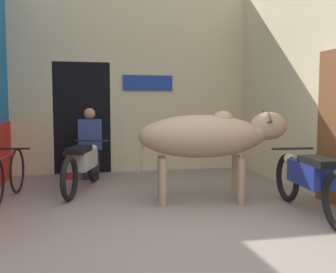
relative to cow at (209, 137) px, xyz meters
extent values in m
plane|color=gray|center=(-0.70, -1.31, -0.92)|extent=(30.00, 30.00, 0.00)
cube|color=beige|center=(-0.70, 2.82, 2.02)|extent=(4.69, 0.18, 1.54)
cube|color=beige|center=(-2.65, 2.82, 0.17)|extent=(0.80, 0.18, 2.17)
cube|color=beige|center=(0.25, 2.82, 0.17)|extent=(2.80, 0.18, 2.17)
cube|color=black|center=(-1.70, 3.18, 0.17)|extent=(1.10, 0.90, 2.17)
cube|color=navy|center=(-0.40, 2.71, 0.87)|extent=(1.00, 0.03, 0.30)
cube|color=beige|center=(1.74, 0.71, 0.94)|extent=(0.18, 4.03, 3.71)
ellipsoid|color=tan|center=(-0.11, 0.02, 0.01)|extent=(1.79, 0.85, 0.59)
ellipsoid|color=tan|center=(0.19, -0.03, 0.25)|extent=(0.31, 0.28, 0.22)
cylinder|color=tan|center=(0.67, -0.10, 0.05)|extent=(0.42, 0.33, 0.39)
ellipsoid|color=tan|center=(0.83, -0.12, 0.15)|extent=(0.56, 0.40, 0.38)
cylinder|color=tan|center=(-0.92, 0.13, -0.20)|extent=(0.13, 0.06, 0.58)
cylinder|color=tan|center=(0.44, 0.11, -0.60)|extent=(0.11, 0.11, 0.64)
cylinder|color=tan|center=(0.39, -0.23, -0.60)|extent=(0.11, 0.11, 0.64)
cylinder|color=tan|center=(-0.61, 0.26, -0.60)|extent=(0.11, 0.11, 0.64)
cylinder|color=tan|center=(-0.66, -0.08, -0.60)|extent=(0.11, 0.11, 0.64)
cone|color=#473D33|center=(0.80, 0.02, 0.29)|extent=(0.09, 0.15, 0.20)
cone|color=#473D33|center=(0.76, -0.24, 0.29)|extent=(0.09, 0.15, 0.20)
torus|color=black|center=(1.10, -0.17, -0.58)|extent=(0.14, 0.67, 0.67)
cube|color=navy|center=(1.04, -0.83, -0.41)|extent=(0.35, 0.75, 0.28)
cube|color=black|center=(1.02, -1.03, -0.23)|extent=(0.31, 0.61, 0.09)
cylinder|color=black|center=(1.09, -0.31, -0.16)|extent=(0.58, 0.09, 0.03)
sphere|color=silver|center=(1.10, -0.22, -0.31)|extent=(0.15, 0.15, 0.15)
torus|color=black|center=(-1.89, 0.50, -0.60)|extent=(0.26, 0.64, 0.64)
torus|color=black|center=(-1.51, 1.80, -0.60)|extent=(0.26, 0.64, 0.64)
cube|color=#9E9993|center=(-1.70, 1.15, -0.43)|extent=(0.48, 0.80, 0.28)
cube|color=black|center=(-1.75, 0.95, -0.25)|extent=(0.42, 0.65, 0.09)
cylinder|color=black|center=(-1.55, 1.66, -0.18)|extent=(0.57, 0.19, 0.03)
sphere|color=silver|center=(-1.52, 1.75, -0.33)|extent=(0.15, 0.15, 0.15)
torus|color=black|center=(-2.69, 1.18, -0.57)|extent=(0.13, 0.69, 0.70)
cylinder|color=red|center=(-2.75, 0.70, -0.29)|extent=(0.13, 0.79, 0.03)
cylinder|color=black|center=(-2.70, 1.09, -0.22)|extent=(0.44, 0.09, 0.03)
cube|color=#282833|center=(-1.57, 2.03, -0.68)|extent=(0.30, 0.14, 0.48)
cube|color=#282833|center=(-1.57, 2.12, -0.39)|extent=(0.30, 0.32, 0.11)
cube|color=navy|center=(-1.57, 2.19, -0.11)|extent=(0.42, 0.20, 0.56)
sphere|color=tan|center=(-1.57, 2.19, 0.27)|extent=(0.20, 0.20, 0.20)
cylinder|color=red|center=(-1.90, 2.17, -0.70)|extent=(0.21, 0.21, 0.44)
cylinder|color=red|center=(-1.90, 2.17, -0.46)|extent=(0.29, 0.29, 0.04)
camera|label=1|loc=(-1.69, -5.12, 0.46)|focal=42.00mm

